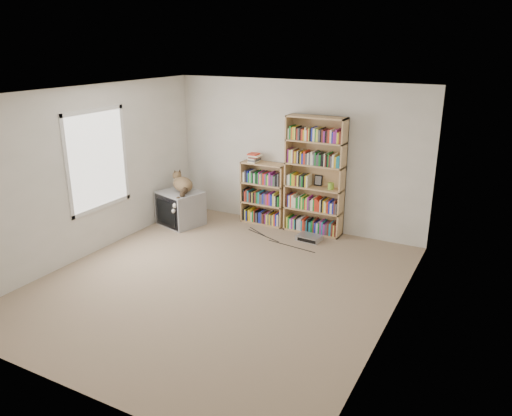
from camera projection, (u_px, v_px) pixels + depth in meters
The scene contains 17 objects.
floor at pixel (220, 282), 6.72m from camera, with size 4.50×5.00×0.01m, color tan.
wall_back at pixel (297, 156), 8.41m from camera, with size 4.50×0.02×2.50m, color silver.
wall_front at pixel (61, 269), 4.23m from camera, with size 4.50×0.02×2.50m, color silver.
wall_left at pixel (88, 173), 7.32m from camera, with size 0.02×5.00×2.50m, color silver.
wall_right at pixel (396, 222), 5.32m from camera, with size 0.02×5.00×2.50m, color silver.
ceiling at pixel (215, 93), 5.92m from camera, with size 4.50×5.00×0.02m, color white.
window at pixel (97, 160), 7.44m from camera, with size 0.02×1.22×1.52m, color white.
crt_tv at pixel (181, 208), 8.77m from camera, with size 0.83×0.78×0.60m.
cat at pixel (182, 187), 8.61m from camera, with size 0.60×0.73×0.56m.
bookcase_tall at pixel (315, 179), 8.22m from camera, with size 0.98×0.30×1.96m.
bookcase_short at pixel (264, 195), 8.77m from camera, with size 0.80×0.30×1.10m.
book_stack at pixel (255, 158), 8.60m from camera, with size 0.18×0.23×0.15m, color red.
green_mug at pixel (331, 186), 8.10m from camera, with size 0.10×0.10×0.11m, color #82C137.
framed_print at pixel (318, 180), 8.29m from camera, with size 0.14×0.01×0.18m, color black.
dvd_player at pixel (309, 238), 8.12m from camera, with size 0.38×0.27×0.09m, color #B2B2B7.
wall_outlet at pixel (173, 198), 9.25m from camera, with size 0.01×0.08×0.13m, color silver.
floor_cables at pixel (263, 239), 8.19m from camera, with size 1.20×0.70×0.01m, color black, non-canonical shape.
Camera 1 is at (3.27, -5.11, 3.09)m, focal length 35.00 mm.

